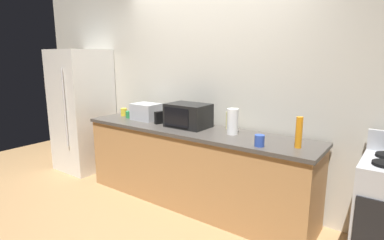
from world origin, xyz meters
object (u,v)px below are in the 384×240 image
(bottle_dish_soap, at_px, (299,132))
(mug_yellow, at_px, (124,112))
(toaster_oven, at_px, (146,112))
(bottle_vinegar, at_px, (229,120))
(refrigerator, at_px, (82,110))
(paper_towel_roll, at_px, (233,121))
(microwave, at_px, (188,115))
(cordless_phone, at_px, (159,118))
(mug_blue, at_px, (259,141))
(mug_green, at_px, (129,115))

(bottle_dish_soap, xyz_separation_m, mug_yellow, (-2.41, 0.12, -0.09))
(toaster_oven, distance_m, bottle_vinegar, 1.13)
(refrigerator, distance_m, paper_towel_roll, 2.54)
(bottle_vinegar, bearing_deg, paper_towel_roll, -51.43)
(paper_towel_roll, height_order, mug_yellow, paper_towel_roll)
(toaster_oven, xyz_separation_m, paper_towel_roll, (1.26, -0.01, 0.03))
(paper_towel_roll, bearing_deg, toaster_oven, 179.54)
(microwave, height_order, cordless_phone, microwave)
(microwave, xyz_separation_m, cordless_phone, (-0.39, -0.07, -0.06))
(paper_towel_roll, relative_size, mug_blue, 2.56)
(microwave, height_order, paper_towel_roll, same)
(bottle_vinegar, bearing_deg, mug_green, -170.85)
(mug_yellow, relative_size, mug_green, 1.13)
(mug_yellow, bearing_deg, cordless_phone, -7.37)
(cordless_phone, distance_m, bottle_vinegar, 0.86)
(mug_yellow, relative_size, mug_blue, 0.99)
(mug_green, bearing_deg, mug_blue, -6.20)
(refrigerator, distance_m, mug_green, 1.01)
(microwave, relative_size, mug_yellow, 4.62)
(mug_blue, bearing_deg, mug_yellow, 172.46)
(microwave, distance_m, bottle_vinegar, 0.47)
(mug_blue, bearing_deg, toaster_oven, 171.03)
(bottle_dish_soap, relative_size, mug_yellow, 2.71)
(refrigerator, bearing_deg, paper_towel_roll, 1.13)
(mug_blue, bearing_deg, bottle_dish_soap, 28.20)
(mug_blue, bearing_deg, mug_green, 173.80)
(microwave, distance_m, paper_towel_roll, 0.58)
(paper_towel_roll, bearing_deg, bottle_vinegar, 128.57)
(refrigerator, xyz_separation_m, mug_green, (1.01, 0.01, 0.05))
(toaster_oven, xyz_separation_m, bottle_dish_soap, (1.97, -0.10, 0.04))
(bottle_vinegar, height_order, mug_blue, bottle_vinegar)
(microwave, distance_m, mug_blue, 1.03)
(toaster_oven, bearing_deg, mug_yellow, 177.99)
(toaster_oven, relative_size, paper_towel_roll, 1.26)
(toaster_oven, bearing_deg, cordless_phone, -15.08)
(mug_green, bearing_deg, bottle_dish_soap, -1.32)
(bottle_dish_soap, bearing_deg, bottle_vinegar, 162.19)
(bottle_dish_soap, bearing_deg, mug_green, 178.68)
(cordless_phone, bearing_deg, microwave, 26.42)
(toaster_oven, distance_m, mug_blue, 1.69)
(paper_towel_roll, height_order, mug_blue, paper_towel_roll)
(microwave, relative_size, cordless_phone, 3.20)
(cordless_phone, relative_size, mug_blue, 1.42)
(mug_blue, bearing_deg, refrigerator, 176.05)
(toaster_oven, bearing_deg, microwave, -1.03)
(refrigerator, distance_m, microwave, 1.97)
(mug_green, bearing_deg, refrigerator, -179.57)
(paper_towel_roll, relative_size, cordless_phone, 1.80)
(bottle_dish_soap, height_order, mug_green, bottle_dish_soap)
(paper_towel_roll, bearing_deg, mug_green, -178.40)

